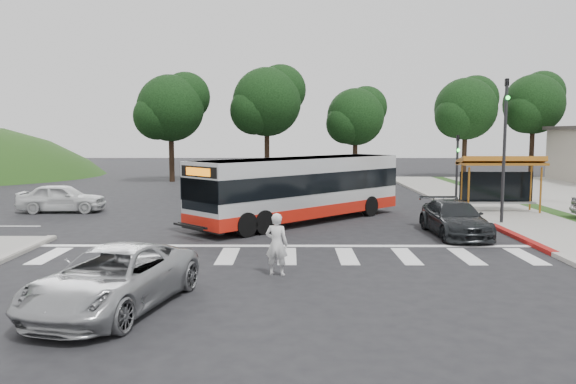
{
  "coord_description": "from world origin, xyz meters",
  "views": [
    {
      "loc": [
        0.13,
        -23.5,
        4.12
      ],
      "look_at": [
        -0.0,
        0.39,
        1.6
      ],
      "focal_mm": 35.0,
      "sensor_mm": 36.0,
      "label": 1
    }
  ],
  "objects_px": {
    "dark_sedan": "(454,218)",
    "silver_suv_south": "(113,279)",
    "pedestrian": "(277,244)",
    "transit_bus": "(301,190)"
  },
  "relations": [
    {
      "from": "transit_bus",
      "to": "pedestrian",
      "type": "height_order",
      "value": "transit_bus"
    },
    {
      "from": "transit_bus",
      "to": "silver_suv_south",
      "type": "distance_m",
      "value": 13.88
    },
    {
      "from": "transit_bus",
      "to": "pedestrian",
      "type": "relative_size",
      "value": 6.32
    },
    {
      "from": "pedestrian",
      "to": "silver_suv_south",
      "type": "distance_m",
      "value": 4.93
    },
    {
      "from": "dark_sedan",
      "to": "silver_suv_south",
      "type": "height_order",
      "value": "silver_suv_south"
    },
    {
      "from": "silver_suv_south",
      "to": "pedestrian",
      "type": "bearing_deg",
      "value": 54.24
    },
    {
      "from": "transit_bus",
      "to": "silver_suv_south",
      "type": "xyz_separation_m",
      "value": [
        -4.63,
        -13.06,
        -0.76
      ]
    },
    {
      "from": "pedestrian",
      "to": "dark_sedan",
      "type": "height_order",
      "value": "pedestrian"
    },
    {
      "from": "transit_bus",
      "to": "pedestrian",
      "type": "distance_m",
      "value": 9.92
    },
    {
      "from": "dark_sedan",
      "to": "silver_suv_south",
      "type": "bearing_deg",
      "value": -140.34
    }
  ]
}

